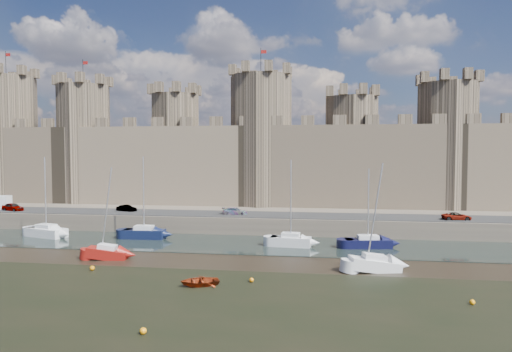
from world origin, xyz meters
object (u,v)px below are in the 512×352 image
(car_2, at_px, (235,211))
(sailboat_1, at_px, (144,233))
(car_1, at_px, (127,208))
(sailboat_0, at_px, (46,231))
(car_0, at_px, (13,207))
(sailboat_3, at_px, (368,242))
(car_3, at_px, (457,216))
(sailboat_5, at_px, (374,264))
(sailboat_2, at_px, (291,240))
(sailboat_4, at_px, (107,252))

(car_2, height_order, sailboat_1, sailboat_1)
(car_2, distance_m, sailboat_1, 13.84)
(car_1, bearing_deg, sailboat_0, 156.60)
(car_0, distance_m, sailboat_1, 25.84)
(car_0, relative_size, sailboat_3, 0.39)
(car_3, relative_size, sailboat_1, 0.34)
(car_3, bearing_deg, sailboat_5, 141.88)
(car_2, height_order, sailboat_3, sailboat_3)
(car_0, xyz_separation_m, car_3, (67.47, -0.09, -0.12))
(car_0, distance_m, sailboat_5, 57.78)
(sailboat_3, bearing_deg, sailboat_2, 175.56)
(car_0, distance_m, sailboat_0, 13.43)
(car_1, bearing_deg, sailboat_1, -129.06)
(car_3, relative_size, sailboat_2, 0.36)
(sailboat_2, bearing_deg, sailboat_0, -177.80)
(car_2, distance_m, sailboat_3, 21.09)
(car_3, bearing_deg, sailboat_4, 109.64)
(sailboat_3, height_order, sailboat_4, sailboat_4)
(car_0, xyz_separation_m, car_2, (35.99, 0.92, -0.11))
(car_0, bearing_deg, car_2, -70.45)
(car_2, xyz_separation_m, sailboat_0, (-25.25, -8.64, -2.19))
(sailboat_2, xyz_separation_m, sailboat_5, (9.13, -10.54, -0.08))
(car_3, bearing_deg, car_2, 83.94)
(sailboat_0, bearing_deg, sailboat_4, -20.57)
(sailboat_2, height_order, sailboat_3, sailboat_2)
(car_1, xyz_separation_m, sailboat_5, (35.91, -21.72, -2.26))
(sailboat_2, bearing_deg, sailboat_3, 8.49)
(car_2, bearing_deg, car_0, 89.70)
(car_0, relative_size, car_2, 1.03)
(sailboat_0, relative_size, sailboat_1, 0.99)
(car_3, distance_m, sailboat_4, 46.16)
(car_2, xyz_separation_m, sailboat_2, (9.11, -10.18, -2.19))
(car_1, xyz_separation_m, sailboat_1, (6.47, -8.84, -2.17))
(sailboat_3, bearing_deg, car_0, 162.86)
(sailboat_0, relative_size, sailboat_2, 1.02)
(sailboat_1, height_order, sailboat_4, sailboat_1)
(sailboat_3, bearing_deg, car_1, 155.63)
(sailboat_2, relative_size, sailboat_5, 1.00)
(car_0, xyz_separation_m, car_1, (18.32, 1.93, -0.12))
(sailboat_0, distance_m, sailboat_1, 14.07)
(sailboat_0, height_order, sailboat_2, sailboat_0)
(sailboat_4, height_order, sailboat_5, sailboat_5)
(car_0, distance_m, car_1, 18.42)
(sailboat_2, relative_size, sailboat_3, 1.11)
(car_0, distance_m, car_2, 36.00)
(sailboat_0, distance_m, sailboat_4, 18.26)
(sailboat_2, bearing_deg, car_1, 162.10)
(car_1, height_order, sailboat_2, sailboat_2)
(sailboat_0, bearing_deg, sailboat_5, 1.04)
(car_2, relative_size, sailboat_0, 0.34)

